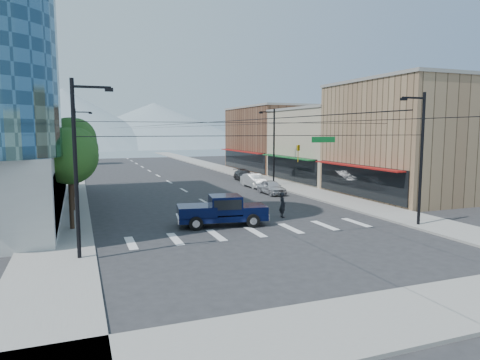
{
  "coord_description": "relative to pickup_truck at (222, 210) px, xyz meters",
  "views": [
    {
      "loc": [
        -10.66,
        -23.35,
        6.51
      ],
      "look_at": [
        0.01,
        4.77,
        3.0
      ],
      "focal_mm": 32.0,
      "sensor_mm": 36.0,
      "label": 1
    }
  ],
  "objects": [
    {
      "name": "ground",
      "position": [
        1.62,
        -4.0,
        -1.09
      ],
      "size": [
        160.0,
        160.0,
        0.0
      ],
      "primitive_type": "plane",
      "color": "#28282B",
      "rests_on": "ground"
    },
    {
      "name": "sidewalk_left",
      "position": [
        -10.38,
        36.0,
        -1.01
      ],
      "size": [
        4.0,
        120.0,
        0.15
      ],
      "primitive_type": "cube",
      "color": "gray",
      "rests_on": "ground"
    },
    {
      "name": "sidewalk_right",
      "position": [
        13.62,
        36.0,
        -1.01
      ],
      "size": [
        4.0,
        120.0,
        0.15
      ],
      "primitive_type": "cube",
      "color": "gray",
      "rests_on": "ground"
    },
    {
      "name": "sidewalk_cross",
      "position": [
        1.62,
        -16.0,
        -1.01
      ],
      "size": [
        28.0,
        4.0,
        0.15
      ],
      "primitive_type": "cube",
      "color": "gray",
      "rests_on": "ground"
    },
    {
      "name": "shop_near",
      "position": [
        21.62,
        6.0,
        4.41
      ],
      "size": [
        12.0,
        14.0,
        11.0
      ],
      "primitive_type": "cube",
      "color": "#8C6B4C",
      "rests_on": "ground"
    },
    {
      "name": "shop_mid",
      "position": [
        21.62,
        20.0,
        3.41
      ],
      "size": [
        12.0,
        14.0,
        9.0
      ],
      "primitive_type": "cube",
      "color": "tan",
      "rests_on": "ground"
    },
    {
      "name": "shop_far",
      "position": [
        21.62,
        36.0,
        3.91
      ],
      "size": [
        12.0,
        18.0,
        10.0
      ],
      "primitive_type": "cube",
      "color": "brown",
      "rests_on": "ground"
    },
    {
      "name": "clock_tower",
      "position": [
        -14.88,
        58.0,
        9.56
      ],
      "size": [
        4.8,
        4.8,
        20.4
      ],
      "color": "#8C6B4C",
      "rests_on": "ground"
    },
    {
      "name": "mountain_left",
      "position": [
        -13.38,
        146.0,
        9.91
      ],
      "size": [
        80.0,
        80.0,
        22.0
      ],
      "primitive_type": "cone",
      "color": "gray",
      "rests_on": "ground"
    },
    {
      "name": "mountain_right",
      "position": [
        21.62,
        156.0,
        7.91
      ],
      "size": [
        90.0,
        90.0,
        18.0
      ],
      "primitive_type": "cone",
      "color": "gray",
      "rests_on": "ground"
    },
    {
      "name": "tree_near",
      "position": [
        -9.45,
        2.09,
        3.91
      ],
      "size": [
        3.65,
        3.64,
        6.71
      ],
      "color": "black",
      "rests_on": "ground"
    },
    {
      "name": "tree_midnear",
      "position": [
        -9.45,
        9.09,
        4.51
      ],
      "size": [
        4.09,
        4.09,
        7.52
      ],
      "color": "black",
      "rests_on": "ground"
    },
    {
      "name": "tree_midfar",
      "position": [
        -9.45,
        16.09,
        3.91
      ],
      "size": [
        3.65,
        3.64,
        6.71
      ],
      "color": "black",
      "rests_on": "ground"
    },
    {
      "name": "tree_far",
      "position": [
        -9.45,
        23.09,
        4.51
      ],
      "size": [
        4.09,
        4.09,
        7.52
      ],
      "color": "black",
      "rests_on": "ground"
    },
    {
      "name": "signal_rig",
      "position": [
        1.81,
        -5.0,
        3.56
      ],
      "size": [
        21.8,
        0.2,
        9.0
      ],
      "color": "black",
      "rests_on": "ground"
    },
    {
      "name": "lamp_pole_nw",
      "position": [
        -9.05,
        26.0,
        3.86
      ],
      "size": [
        2.0,
        0.25,
        9.0
      ],
      "color": "black",
      "rests_on": "ground"
    },
    {
      "name": "lamp_pole_ne",
      "position": [
        12.28,
        18.0,
        3.86
      ],
      "size": [
        2.0,
        0.25,
        9.0
      ],
      "color": "black",
      "rests_on": "ground"
    },
    {
      "name": "pickup_truck",
      "position": [
        0.0,
        0.0,
        0.0
      ],
      "size": [
        6.4,
        3.09,
        2.08
      ],
      "rotation": [
        0.0,
        0.0,
        -0.15
      ],
      "color": "black",
      "rests_on": "ground"
    },
    {
      "name": "pedestrian",
      "position": [
        5.12,
        1.0,
        -0.13
      ],
      "size": [
        0.51,
        0.73,
        1.91
      ],
      "primitive_type": "imported",
      "rotation": [
        0.0,
        0.0,
        1.5
      ],
      "color": "black",
      "rests_on": "ground"
    },
    {
      "name": "parked_car_near",
      "position": [
        9.33,
        11.98,
        -0.37
      ],
      "size": [
        1.81,
        4.27,
        1.44
      ],
      "primitive_type": "imported",
      "rotation": [
        0.0,
        0.0,
        0.03
      ],
      "color": "#B7B6BB",
      "rests_on": "ground"
    },
    {
      "name": "parked_car_mid",
      "position": [
        9.71,
        17.44,
        -0.32
      ],
      "size": [
        1.81,
        4.73,
        1.54
      ],
      "primitive_type": "imported",
      "rotation": [
        0.0,
        0.0,
        0.04
      ],
      "color": "silver",
      "rests_on": "ground"
    },
    {
      "name": "parked_car_far",
      "position": [
        11.02,
        23.98,
        -0.39
      ],
      "size": [
        2.39,
        4.97,
        1.4
      ],
      "primitive_type": "imported",
      "rotation": [
        0.0,
        0.0,
        -0.09
      ],
      "color": "#2D2D30",
      "rests_on": "ground"
    }
  ]
}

